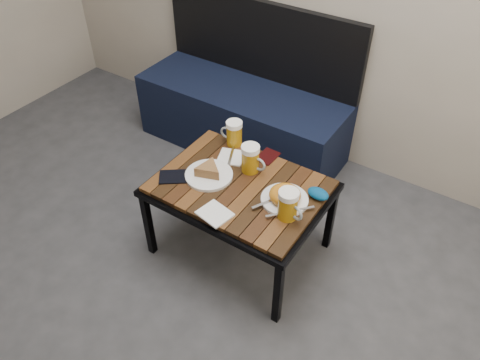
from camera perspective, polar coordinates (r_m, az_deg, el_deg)
The scene contains 12 objects.
bench at distance 3.17m, azimuth 0.44°, elevation 8.36°, with size 1.40×0.50×0.95m.
cafe_table at distance 2.32m, azimuth -0.00°, elevation -1.34°, with size 0.84×0.62×0.47m.
beer_mug_left at distance 2.50m, azimuth -0.76°, elevation 5.76°, with size 0.13×0.09×0.14m.
beer_mug_centre at distance 2.32m, azimuth 1.33°, elevation 2.62°, with size 0.14×0.09×0.15m.
beer_mug_right at distance 2.08m, azimuth 5.92°, elevation -3.02°, with size 0.14×0.11×0.15m.
plate_pie at distance 2.32m, azimuth -3.82°, elevation 0.95°, with size 0.24×0.24×0.07m.
plate_bagel at distance 2.19m, azimuth 5.47°, elevation -2.06°, with size 0.26×0.27×0.06m.
napkin_left at distance 2.44m, azimuth -1.10°, elevation 2.83°, with size 0.16×0.16×0.01m.
napkin_right at distance 2.14m, azimuth -3.09°, elevation -4.12°, with size 0.16×0.15×0.01m.
passport_navy at distance 2.35m, azimuth -8.09°, elevation 0.40°, with size 0.10×0.14×0.01m, color black.
passport_burgundy at distance 2.45m, azimuth 3.39°, elevation 2.88°, with size 0.09×0.12×0.01m, color black.
knit_pouch at distance 2.23m, azimuth 9.51°, elevation -1.65°, with size 0.11×0.07×0.05m, color navy.
Camera 1 is at (1.16, -0.48, 1.99)m, focal length 35.00 mm.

